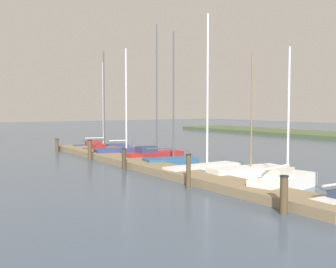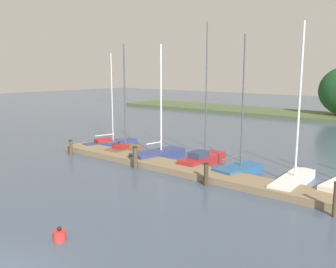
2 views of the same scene
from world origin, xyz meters
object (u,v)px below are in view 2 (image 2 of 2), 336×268
sailboat_1 (125,147)px  mooring_piling_0 (71,147)px  sailboat_3 (203,158)px  channel_buoy_0 (60,235)px  mooring_piling_2 (206,174)px  mooring_piling_3 (336,199)px  mooring_piling_1 (135,157)px  sailboat_5 (294,178)px  sailboat_2 (160,153)px  sailboat_0 (111,142)px  sailboat_4 (240,168)px

sailboat_1 → mooring_piling_0: bearing=129.3°
sailboat_3 → channel_buoy_0: 11.67m
mooring_piling_2 → mooring_piling_3: 6.13m
sailboat_3 → mooring_piling_1: (-2.65, -3.23, 0.25)m
sailboat_5 → mooring_piling_0: (-14.40, -3.03, 0.12)m
mooring_piling_1 → sailboat_1: bearing=144.9°
sailboat_5 → mooring_piling_3: bearing=-140.3°
sailboat_2 → mooring_piling_3: size_ratio=5.13×
mooring_piling_3 → channel_buoy_0: bearing=-129.2°
sailboat_2 → mooring_piling_2: 6.15m
sailboat_3 → channel_buoy_0: bearing=-172.7°
mooring_piling_0 → channel_buoy_0: (10.57, -8.06, -0.31)m
sailboat_1 → sailboat_5: 11.83m
sailboat_5 → sailboat_0: bearing=85.0°
sailboat_2 → mooring_piling_3: sailboat_2 is taller
sailboat_0 → mooring_piling_1: size_ratio=5.38×
mooring_piling_0 → mooring_piling_3: bearing=0.1°
sailboat_2 → sailboat_0: bearing=93.4°
sailboat_2 → channel_buoy_0: 12.07m
sailboat_3 → mooring_piling_0: size_ratio=8.65×
sailboat_5 → mooring_piling_3: 4.10m
sailboat_3 → sailboat_1: bearing=95.6°
sailboat_0 → sailboat_1: size_ratio=0.93×
sailboat_1 → channel_buoy_0: size_ratio=14.91×
mooring_piling_3 → sailboat_5: bearing=132.6°
sailboat_0 → sailboat_3: (8.53, -0.10, 0.10)m
mooring_piling_1 → sailboat_2: bearing=98.7°
sailboat_2 → sailboat_3: 3.11m
sailboat_5 → channel_buoy_0: sailboat_5 is taller
sailboat_0 → mooring_piling_3: 17.42m
sailboat_1 → sailboat_4: sailboat_4 is taller
mooring_piling_1 → mooring_piling_3: (11.18, -0.19, 0.07)m
sailboat_1 → sailboat_2: (2.99, 0.32, -0.03)m
sailboat_0 → mooring_piling_3: bearing=-88.4°
sailboat_0 → mooring_piling_1: 6.77m
mooring_piling_2 → mooring_piling_3: bearing=-0.9°
sailboat_5 → mooring_piling_0: sailboat_5 is taller
sailboat_0 → mooring_piling_0: bearing=-168.5°
sailboat_5 → mooring_piling_0: size_ratio=8.18×
sailboat_0 → sailboat_3: 8.53m
mooring_piling_2 → sailboat_2: bearing=152.9°
sailboat_1 → sailboat_3: bearing=-88.1°
mooring_piling_1 → sailboat_3: bearing=50.7°
sailboat_0 → sailboat_1: bearing=-97.5°
mooring_piling_2 → channel_buoy_0: bearing=-93.3°
sailboat_1 → mooring_piling_2: 8.82m
sailboat_1 → mooring_piling_2: bearing=-112.3°
sailboat_5 → mooring_piling_3: size_ratio=5.63×
sailboat_0 → sailboat_4: (11.25, -0.55, 0.04)m
sailboat_2 → channel_buoy_0: size_ratio=14.62×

